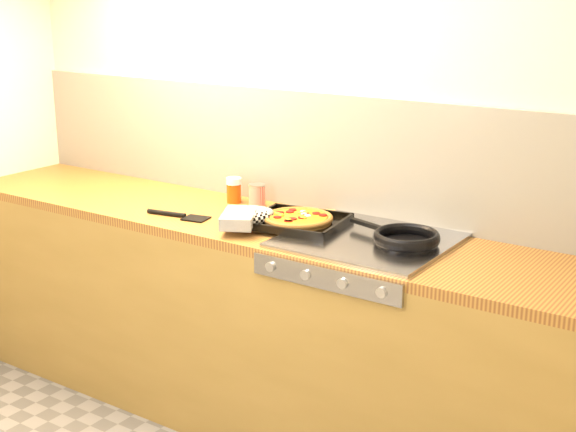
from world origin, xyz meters
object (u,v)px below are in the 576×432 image
Objects in this scene: frying_pan at (405,238)px; tomato_can at (257,196)px; pizza_on_tray at (282,219)px; juice_glass at (234,190)px.

frying_pan is 4.15× the size of tomato_can.
pizza_on_tray is 1.12× the size of frying_pan.
pizza_on_tray is 4.24× the size of juice_glass.
tomato_can is 0.91× the size of juice_glass.
juice_glass is (-0.92, 0.16, 0.02)m from frying_pan.
tomato_can is at bearing 169.16° from frying_pan.
tomato_can is 0.13m from juice_glass.
juice_glass reaches higher than frying_pan.
tomato_can reaches higher than frying_pan.
juice_glass is (-0.13, 0.01, 0.01)m from tomato_can.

